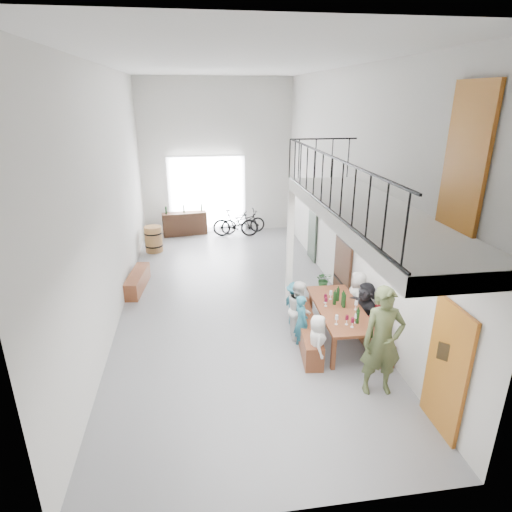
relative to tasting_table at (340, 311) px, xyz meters
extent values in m
plane|color=slate|center=(-1.96, 2.28, -0.71)|extent=(12.00, 12.00, 0.00)
plane|color=silver|center=(-1.96, 8.28, 2.04)|extent=(5.50, 0.00, 5.50)
plane|color=silver|center=(-1.96, -3.72, 2.04)|extent=(5.50, 0.00, 5.50)
plane|color=silver|center=(-4.71, 2.28, 2.04)|extent=(0.00, 12.00, 12.00)
plane|color=silver|center=(0.79, 2.28, 2.04)|extent=(0.00, 12.00, 12.00)
plane|color=white|center=(-1.96, 2.28, 4.79)|extent=(12.00, 12.00, 0.00)
cube|color=white|center=(-2.36, 8.22, 0.69)|extent=(2.80, 0.08, 2.80)
cube|color=#9F5D19|center=(0.74, -2.62, 0.34)|extent=(0.06, 0.95, 2.10)
cube|color=#351E13|center=(0.74, 1.98, 0.29)|extent=(0.06, 1.10, 2.00)
cube|color=#2D372D|center=(0.74, 4.78, 0.29)|extent=(0.06, 0.80, 2.00)
cube|color=#9F5D19|center=(0.74, -2.22, 3.39)|extent=(0.06, 0.90, 1.95)
cube|color=#403019|center=(0.76, 0.88, 1.19)|extent=(0.04, 0.45, 0.55)
cylinder|color=white|center=(0.75, 3.48, 1.69)|extent=(0.04, 0.28, 0.28)
cube|color=silver|center=(0.04, -0.92, 2.29)|extent=(1.50, 5.60, 0.25)
cube|color=black|center=(-0.69, -0.92, 3.27)|extent=(0.03, 5.60, 0.03)
cube|color=black|center=(-0.69, -0.92, 2.44)|extent=(0.03, 5.60, 0.03)
cube|color=black|center=(0.04, 1.86, 3.27)|extent=(1.50, 0.03, 0.03)
cube|color=silver|center=(-0.66, 1.83, 0.73)|extent=(0.14, 0.14, 2.88)
cube|color=brown|center=(0.00, 0.00, 0.05)|extent=(0.98, 2.24, 0.06)
cube|color=brown|center=(-0.41, -0.93, -0.34)|extent=(0.08, 0.08, 0.73)
cube|color=brown|center=(0.34, -0.96, -0.34)|extent=(0.08, 0.08, 0.73)
cube|color=brown|center=(-0.34, 0.96, -0.34)|extent=(0.08, 0.08, 0.73)
cube|color=brown|center=(0.41, 0.93, -0.34)|extent=(0.08, 0.08, 0.73)
cube|color=brown|center=(-0.66, 0.07, -0.45)|extent=(0.60, 2.22, 0.50)
cube|color=brown|center=(0.61, -0.08, -0.47)|extent=(0.29, 2.04, 0.47)
cylinder|color=black|center=(0.05, 0.31, 0.26)|extent=(0.07, 0.07, 0.35)
cylinder|color=black|center=(0.12, -0.65, 0.26)|extent=(0.07, 0.07, 0.35)
cylinder|color=black|center=(-0.07, 0.16, 0.26)|extent=(0.07, 0.07, 0.35)
cylinder|color=black|center=(0.09, 0.01, 0.26)|extent=(0.07, 0.07, 0.35)
cylinder|color=black|center=(0.09, 0.10, 0.26)|extent=(0.07, 0.07, 0.35)
cube|color=brown|center=(-4.46, 3.29, -0.48)|extent=(0.54, 1.66, 0.46)
cylinder|color=brown|center=(-4.24, 6.23, -0.28)|extent=(0.57, 0.57, 0.86)
cylinder|color=black|center=(-4.24, 6.23, -0.49)|extent=(0.58, 0.58, 0.05)
cylinder|color=black|center=(-4.24, 6.23, -0.06)|extent=(0.58, 0.58, 0.05)
cube|color=#351E13|center=(-3.23, 7.93, -0.28)|extent=(1.64, 0.66, 0.84)
cylinder|color=black|center=(-3.87, 7.80, 0.28)|extent=(0.06, 0.06, 0.28)
cylinder|color=black|center=(-3.24, 7.97, 0.28)|extent=(0.06, 0.06, 0.28)
cylinder|color=black|center=(-2.59, 8.04, 0.28)|extent=(0.06, 0.06, 0.28)
imported|color=silver|center=(-0.71, -0.82, -0.16)|extent=(0.42, 0.58, 1.10)
imported|color=#226173|center=(-0.83, -0.09, -0.13)|extent=(0.36, 0.47, 1.16)
imported|color=silver|center=(-0.77, 0.34, -0.07)|extent=(0.53, 0.66, 1.28)
imported|color=#226173|center=(-0.76, 0.81, -0.19)|extent=(0.60, 0.76, 1.04)
imported|color=maroon|center=(0.60, -0.55, -0.08)|extent=(0.36, 0.75, 1.25)
imported|color=black|center=(0.55, 0.03, -0.06)|extent=(0.66, 1.26, 1.30)
imported|color=silver|center=(0.65, 0.70, -0.08)|extent=(0.55, 0.69, 1.24)
imported|color=#48532E|center=(0.17, -1.65, 0.28)|extent=(0.75, 0.52, 1.98)
imported|color=#1A4F1F|center=(0.49, 2.64, -0.48)|extent=(0.46, 0.41, 0.46)
imported|color=black|center=(-1.08, 7.78, -0.26)|extent=(1.75, 0.85, 0.88)
imported|color=black|center=(-1.40, 7.45, -0.21)|extent=(1.71, 0.71, 1.00)
camera|label=1|loc=(-2.85, -7.49, 4.18)|focal=30.00mm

